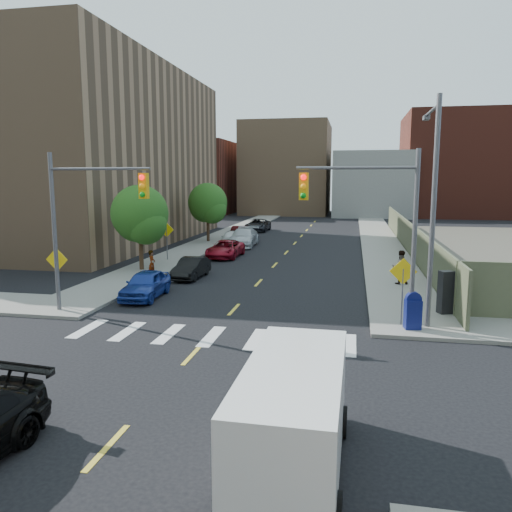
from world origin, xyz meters
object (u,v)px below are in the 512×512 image
at_px(parked_car_black, 191,268).
at_px(cargo_van, 294,412).
at_px(parked_car_blue, 146,284).
at_px(parked_car_grey, 258,225).
at_px(parked_car_white, 232,238).
at_px(mailbox, 413,311).
at_px(parked_car_silver, 243,237).
at_px(payphone, 446,292).
at_px(parked_car_red, 225,249).
at_px(pedestrian_east, 400,267).
at_px(pedestrian_west, 152,264).
at_px(parked_car_maroon, 239,233).

height_order(parked_car_black, cargo_van, cargo_van).
height_order(parked_car_blue, parked_car_black, parked_car_blue).
xyz_separation_m(parked_car_black, parked_car_grey, (-1.15, 27.23, 0.08)).
distance_m(parked_car_white, mailbox, 26.09).
distance_m(parked_car_blue, parked_car_silver, 19.69).
relative_size(cargo_van, payphone, 2.70).
distance_m(parked_car_blue, cargo_van, 16.05).
distance_m(parked_car_black, payphone, 14.68).
xyz_separation_m(parked_car_silver, payphone, (13.40, -20.42, 0.29)).
height_order(parked_car_red, pedestrian_east, pedestrian_east).
bearing_deg(parked_car_black, payphone, -22.24).
relative_size(parked_car_red, mailbox, 3.17).
xyz_separation_m(parked_car_red, parked_car_grey, (-1.15, 19.13, 0.05)).
distance_m(parked_car_blue, pedestrian_west, 4.55).
relative_size(parked_car_maroon, payphone, 2.24).
bearing_deg(parked_car_silver, parked_car_maroon, 106.75).
bearing_deg(parked_car_black, pedestrian_west, -154.36).
relative_size(parked_car_black, parked_car_white, 0.88).
bearing_deg(parked_car_red, parked_car_silver, 90.99).
xyz_separation_m(cargo_van, pedestrian_east, (3.69, 18.47, -0.11)).
height_order(parked_car_white, mailbox, mailbox).
bearing_deg(cargo_van, parked_car_grey, 102.32).
distance_m(parked_car_maroon, parked_car_grey, 8.80).
distance_m(parked_car_red, cargo_van, 27.90).
bearing_deg(pedestrian_west, parked_car_black, -75.41).
relative_size(parked_car_red, parked_car_white, 1.10).
bearing_deg(parked_car_maroon, parked_car_blue, -90.90).
distance_m(mailbox, pedestrian_west, 15.85).
height_order(parked_car_grey, pedestrian_east, pedestrian_east).
relative_size(parked_car_maroon, pedestrian_east, 2.22).
xyz_separation_m(parked_car_red, pedestrian_west, (-2.10, -9.03, 0.31)).
height_order(parked_car_black, mailbox, mailbox).
distance_m(parked_car_silver, parked_car_maroon, 4.19).
relative_size(parked_car_black, parked_car_silver, 0.69).
height_order(parked_car_blue, payphone, payphone).
relative_size(parked_car_black, payphone, 2.02).
bearing_deg(parked_car_blue, parked_car_maroon, 88.81).
height_order(pedestrian_west, pedestrian_east, pedestrian_east).
bearing_deg(cargo_van, parked_car_white, 106.49).
xyz_separation_m(parked_car_blue, cargo_van, (8.99, -13.29, 0.51)).
xyz_separation_m(parked_car_red, pedestrian_east, (12.04, -8.15, 0.44)).
xyz_separation_m(mailbox, pedestrian_west, (-13.87, 7.66, 0.09)).
bearing_deg(mailbox, payphone, 48.49).
bearing_deg(parked_car_red, parked_car_white, 100.03).
bearing_deg(parked_car_grey, pedestrian_west, -91.04).
distance_m(parked_car_blue, parked_car_maroon, 23.68).
height_order(parked_car_red, parked_car_white, parked_car_white).
bearing_deg(pedestrian_west, cargo_van, -158.58).
distance_m(parked_car_red, pedestrian_east, 14.55).
xyz_separation_m(cargo_van, pedestrian_west, (-10.44, 17.59, -0.24)).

